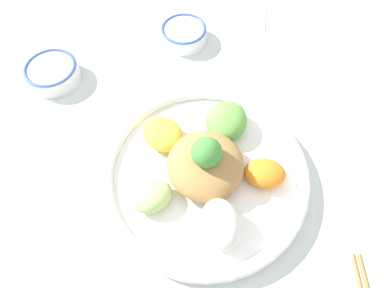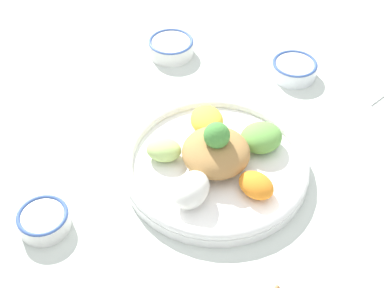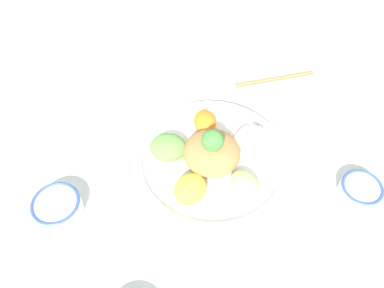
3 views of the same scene
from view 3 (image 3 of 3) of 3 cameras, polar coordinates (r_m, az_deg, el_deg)
ground_plane at (r=0.87m, az=4.54°, el=-1.49°), size 2.40×2.40×0.00m
salad_platter at (r=0.83m, az=2.89°, el=-2.18°), size 0.35×0.35×0.12m
sauce_bowl_red at (r=0.83m, az=-19.87°, el=-8.89°), size 0.10×0.10×0.04m
rice_bowl_blue at (r=0.87m, az=24.28°, el=-6.40°), size 0.09×0.09×0.03m
chopsticks_pair_near at (r=1.06m, az=12.56°, el=9.74°), size 0.21×0.10×0.01m
serving_spoon_main at (r=0.95m, az=-21.00°, el=-0.13°), size 0.13×0.06×0.01m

